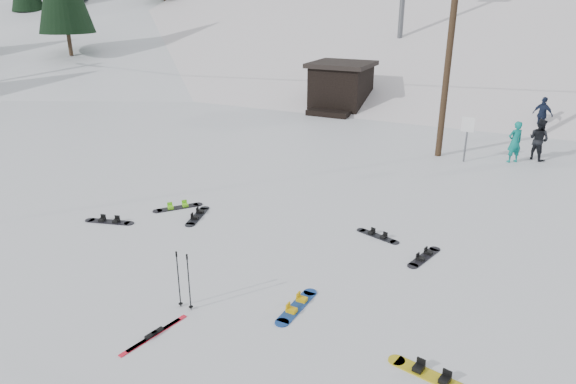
% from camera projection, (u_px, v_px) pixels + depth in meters
% --- Properties ---
extents(ground, '(200.00, 200.00, 0.00)m').
position_uv_depth(ground, '(214.00, 319.00, 10.75)').
color(ground, white).
rests_on(ground, ground).
extents(ski_slope, '(60.00, 85.24, 65.97)m').
position_uv_depth(ski_slope, '(475.00, 159.00, 61.25)').
color(ski_slope, white).
rests_on(ski_slope, ground).
extents(ridge_left, '(47.54, 95.03, 58.38)m').
position_uv_depth(ridge_left, '(192.00, 132.00, 69.66)').
color(ridge_left, white).
rests_on(ridge_left, ground).
extents(treeline_left, '(20.00, 64.00, 10.00)m').
position_uv_depth(treeline_left, '(158.00, 55.00, 58.17)').
color(treeline_left, black).
rests_on(treeline_left, ground).
extents(treeline_crest, '(50.00, 6.00, 10.00)m').
position_uv_depth(treeline_crest, '(510.00, 37.00, 82.99)').
color(treeline_crest, black).
rests_on(treeline_crest, ski_slope).
extents(utility_pole, '(2.00, 0.26, 9.00)m').
position_uv_depth(utility_pole, '(450.00, 41.00, 20.01)').
color(utility_pole, '#3A2819').
rests_on(utility_pole, ground).
extents(trail_sign, '(0.50, 0.09, 1.85)m').
position_uv_depth(trail_sign, '(467.00, 131.00, 20.43)').
color(trail_sign, '#595B60').
rests_on(trail_sign, ground).
extents(lift_hut, '(3.40, 4.10, 2.75)m').
position_uv_depth(lift_hut, '(341.00, 86.00, 29.88)').
color(lift_hut, black).
rests_on(lift_hut, ground).
extents(hero_snowboard, '(0.37, 1.62, 0.11)m').
position_uv_depth(hero_snowboard, '(297.00, 306.00, 11.13)').
color(hero_snowboard, navy).
rests_on(hero_snowboard, ground).
extents(hero_skis, '(0.41, 1.63, 0.09)m').
position_uv_depth(hero_skis, '(154.00, 334.00, 10.22)').
color(hero_skis, red).
rests_on(hero_skis, ground).
extents(ski_poles, '(0.37, 0.10, 1.34)m').
position_uv_depth(ski_poles, '(184.00, 280.00, 10.89)').
color(ski_poles, black).
rests_on(ski_poles, ground).
extents(board_scatter_a, '(1.51, 0.62, 0.11)m').
position_uv_depth(board_scatter_a, '(109.00, 221.00, 15.31)').
color(board_scatter_a, black).
rests_on(board_scatter_a, ground).
extents(board_scatter_b, '(0.62, 1.54, 0.11)m').
position_uv_depth(board_scatter_b, '(198.00, 216.00, 15.70)').
color(board_scatter_b, black).
rests_on(board_scatter_b, ground).
extents(board_scatter_c, '(1.12, 1.30, 0.11)m').
position_uv_depth(board_scatter_c, '(178.00, 207.00, 16.33)').
color(board_scatter_c, black).
rests_on(board_scatter_c, ground).
extents(board_scatter_d, '(1.33, 0.61, 0.10)m').
position_uv_depth(board_scatter_d, '(378.00, 236.00, 14.41)').
color(board_scatter_d, black).
rests_on(board_scatter_d, ground).
extents(board_scatter_e, '(1.64, 0.61, 0.12)m').
position_uv_depth(board_scatter_e, '(431.00, 375.00, 9.10)').
color(board_scatter_e, gold).
rests_on(board_scatter_e, ground).
extents(board_scatter_f, '(0.60, 1.45, 0.10)m').
position_uv_depth(board_scatter_f, '(424.00, 257.00, 13.24)').
color(board_scatter_f, black).
rests_on(board_scatter_f, ground).
extents(skier_teal, '(0.73, 0.70, 1.68)m').
position_uv_depth(skier_teal, '(515.00, 142.00, 20.55)').
color(skier_teal, '#0C796F').
rests_on(skier_teal, ground).
extents(skier_dark, '(1.04, 0.99, 1.70)m').
position_uv_depth(skier_dark, '(539.00, 139.00, 20.88)').
color(skier_dark, black).
rests_on(skier_dark, ground).
extents(skier_navy, '(1.09, 0.84, 1.72)m').
position_uv_depth(skier_navy, '(543.00, 114.00, 25.18)').
color(skier_navy, '#162039').
rests_on(skier_navy, ground).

